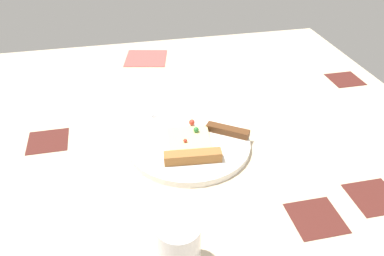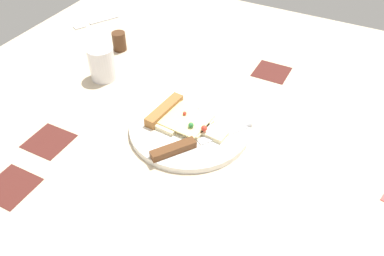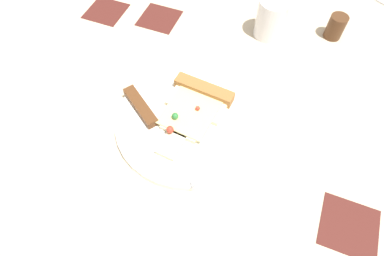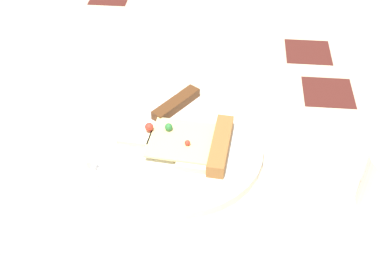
# 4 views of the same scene
# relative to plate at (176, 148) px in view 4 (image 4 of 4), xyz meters

# --- Properties ---
(ground_plane) EXTENTS (1.31, 1.31, 0.03)m
(ground_plane) POSITION_rel_plate_xyz_m (0.02, -0.04, -0.02)
(ground_plane) COLOR #C6B293
(ground_plane) RESTS_ON ground
(plate) EXTENTS (0.27, 0.27, 0.01)m
(plate) POSITION_rel_plate_xyz_m (0.00, 0.00, 0.00)
(plate) COLOR white
(plate) RESTS_ON ground_plane
(pizza_slice) EXTENTS (0.18, 0.12, 0.03)m
(pizza_slice) POSITION_rel_plate_xyz_m (0.03, -0.00, 0.02)
(pizza_slice) COLOR beige
(pizza_slice) RESTS_ON plate
(knife) EXTENTS (0.16, 0.21, 0.02)m
(knife) POSITION_rel_plate_xyz_m (-0.04, 0.06, 0.01)
(knife) COLOR silver
(knife) RESTS_ON plate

